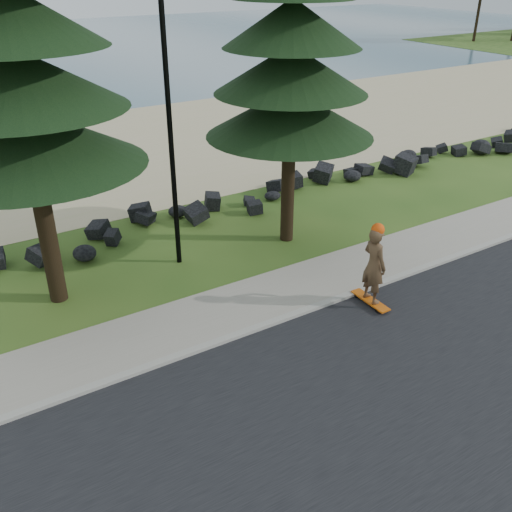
{
  "coord_description": "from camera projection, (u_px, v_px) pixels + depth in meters",
  "views": [
    {
      "loc": [
        -5.84,
        -10.33,
        7.79
      ],
      "look_at": [
        0.62,
        0.0,
        1.43
      ],
      "focal_mm": 40.0,
      "sensor_mm": 36.0,
      "label": 1
    }
  ],
  "objects": [
    {
      "name": "skateboarder",
      "position": [
        374.0,
        265.0,
        13.97
      ],
      "size": [
        0.5,
        1.21,
        2.23
      ],
      "rotation": [
        0.0,
        0.0,
        1.55
      ],
      "color": "#C8540B",
      "rests_on": "ground"
    },
    {
      "name": "ground",
      "position": [
        235.0,
        313.0,
        14.12
      ],
      "size": [
        160.0,
        160.0,
        0.0
      ],
      "primitive_type": "plane",
      "color": "#294B17",
      "rests_on": "ground"
    },
    {
      "name": "beach_sand",
      "position": [
        69.0,
        159.0,
        25.01
      ],
      "size": [
        160.0,
        15.0,
        0.01
      ],
      "primitive_type": "cube",
      "color": "tan",
      "rests_on": "ground"
    },
    {
      "name": "sidewalk",
      "position": [
        231.0,
        308.0,
        14.25
      ],
      "size": [
        160.0,
        2.0,
        0.08
      ],
      "primitive_type": "cube",
      "color": "gray",
      "rests_on": "ground"
    },
    {
      "name": "seawall_boulders",
      "position": [
        147.0,
        232.0,
        18.32
      ],
      "size": [
        60.0,
        2.4,
        1.1
      ],
      "primitive_type": null,
      "color": "black",
      "rests_on": "ground"
    },
    {
      "name": "road",
      "position": [
        355.0,
        424.0,
        10.73
      ],
      "size": [
        160.0,
        7.0,
        0.02
      ],
      "primitive_type": "cube",
      "color": "black",
      "rests_on": "ground"
    },
    {
      "name": "kerb",
      "position": [
        254.0,
        329.0,
        13.42
      ],
      "size": [
        160.0,
        0.2,
        0.1
      ],
      "primitive_type": "cube",
      "color": "#A49F93",
      "rests_on": "ground"
    },
    {
      "name": "lamp_post",
      "position": [
        169.0,
        120.0,
        14.61
      ],
      "size": [
        0.25,
        0.14,
        8.14
      ],
      "color": "black",
      "rests_on": "ground"
    }
  ]
}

